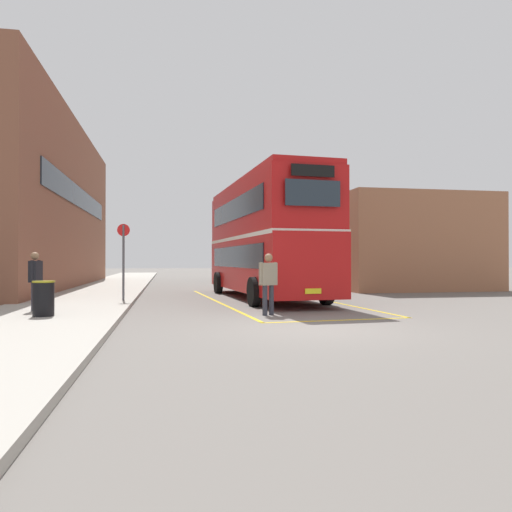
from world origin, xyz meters
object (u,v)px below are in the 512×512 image
(bus_stop_sign, at_px, (123,254))
(single_deck_bus, at_px, (263,259))
(pedestrian_boarding, at_px, (268,279))
(pedestrian_waiting_near, at_px, (35,277))
(double_decker_bus, at_px, (264,237))
(litter_bin, at_px, (44,298))

(bus_stop_sign, bearing_deg, single_deck_bus, 64.55)
(pedestrian_boarding, relative_size, bus_stop_sign, 0.65)
(pedestrian_waiting_near, bearing_deg, pedestrian_boarding, -9.46)
(single_deck_bus, distance_m, bus_stop_sign, 20.30)
(pedestrian_waiting_near, xyz_separation_m, bus_stop_sign, (2.12, 3.24, 0.68))
(double_decker_bus, bearing_deg, litter_bin, -138.07)
(double_decker_bus, height_order, single_deck_bus, double_decker_bus)
(pedestrian_boarding, distance_m, bus_stop_sign, 6.19)
(litter_bin, bearing_deg, double_decker_bus, 41.93)
(litter_bin, bearing_deg, single_deck_bus, 65.90)
(single_deck_bus, height_order, bus_stop_sign, single_deck_bus)
(double_decker_bus, relative_size, litter_bin, 12.18)
(single_deck_bus, relative_size, bus_stop_sign, 3.37)
(single_deck_bus, bearing_deg, pedestrian_boarding, -100.89)
(litter_bin, distance_m, bus_stop_sign, 5.07)
(litter_bin, bearing_deg, pedestrian_waiting_near, 111.22)
(litter_bin, bearing_deg, pedestrian_boarding, 3.42)
(pedestrian_boarding, relative_size, pedestrian_waiting_near, 1.06)
(double_decker_bus, distance_m, pedestrian_boarding, 6.23)
(single_deck_bus, height_order, pedestrian_waiting_near, single_deck_bus)
(single_deck_bus, height_order, litter_bin, single_deck_bus)
(pedestrian_waiting_near, relative_size, litter_bin, 1.85)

